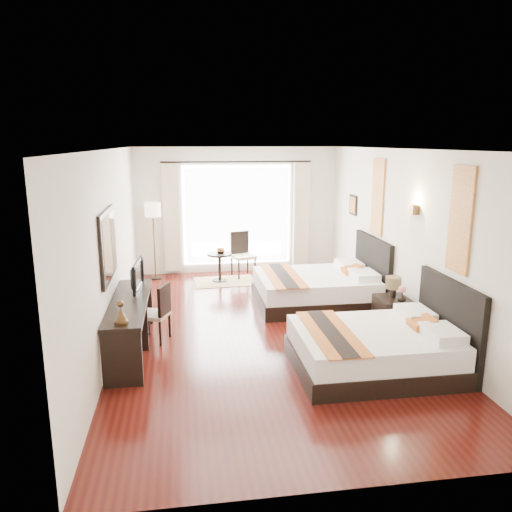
{
  "coord_description": "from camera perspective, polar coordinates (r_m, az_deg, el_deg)",
  "views": [
    {
      "loc": [
        -1.22,
        -7.3,
        2.9
      ],
      "look_at": [
        -0.09,
        0.23,
        1.16
      ],
      "focal_mm": 35.0,
      "sensor_mm": 36.0,
      "label": 1
    }
  ],
  "objects": [
    {
      "name": "floor",
      "position": [
        7.96,
        0.92,
        -8.52
      ],
      "size": [
        4.5,
        7.5,
        0.01
      ],
      "primitive_type": "cube",
      "color": "#3B0D0A",
      "rests_on": "ground"
    },
    {
      "name": "ceiling",
      "position": [
        7.41,
        1.0,
        12.04
      ],
      "size": [
        4.5,
        7.5,
        0.02
      ],
      "primitive_type": "cube",
      "color": "white",
      "rests_on": "wall_headboard"
    },
    {
      "name": "wall_headboard",
      "position": [
        8.22,
        16.59,
        1.84
      ],
      "size": [
        0.01,
        7.5,
        2.8
      ],
      "primitive_type": "cube",
      "color": "silver",
      "rests_on": "floor"
    },
    {
      "name": "wall_desk",
      "position": [
        7.53,
        -16.15,
        0.88
      ],
      "size": [
        0.01,
        7.5,
        2.8
      ],
      "primitive_type": "cube",
      "color": "silver",
      "rests_on": "floor"
    },
    {
      "name": "wall_window",
      "position": [
        11.22,
        -2.19,
        5.21
      ],
      "size": [
        4.5,
        0.01,
        2.8
      ],
      "primitive_type": "cube",
      "color": "silver",
      "rests_on": "floor"
    },
    {
      "name": "wall_entry",
      "position": [
        4.05,
        9.79,
        -9.07
      ],
      "size": [
        4.5,
        0.01,
        2.8
      ],
      "primitive_type": "cube",
      "color": "silver",
      "rests_on": "floor"
    },
    {
      "name": "window_glass",
      "position": [
        11.22,
        -2.18,
        4.7
      ],
      "size": [
        2.4,
        0.02,
        2.2
      ],
      "primitive_type": "cube",
      "color": "white",
      "rests_on": "wall_window"
    },
    {
      "name": "sheer_curtain",
      "position": [
        11.16,
        -2.14,
        4.65
      ],
      "size": [
        2.3,
        0.02,
        2.1
      ],
      "primitive_type": "cube",
      "color": "white",
      "rests_on": "wall_window"
    },
    {
      "name": "drape_left",
      "position": [
        11.06,
        -9.63,
        4.3
      ],
      "size": [
        0.35,
        0.14,
        2.35
      ],
      "primitive_type": "cube",
      "color": "beige",
      "rests_on": "floor"
    },
    {
      "name": "drape_right",
      "position": [
        11.37,
        5.18,
        4.66
      ],
      "size": [
        0.35,
        0.14,
        2.35
      ],
      "primitive_type": "cube",
      "color": "beige",
      "rests_on": "floor"
    },
    {
      "name": "art_panel_near",
      "position": [
        6.76,
        22.33,
        3.84
      ],
      "size": [
        0.03,
        0.5,
        1.35
      ],
      "primitive_type": "cube",
      "color": "#9A3016",
      "rests_on": "wall_headboard"
    },
    {
      "name": "art_panel_far",
      "position": [
        9.17,
        13.75,
        6.58
      ],
      "size": [
        0.03,
        0.5,
        1.35
      ],
      "primitive_type": "cube",
      "color": "#9A3016",
      "rests_on": "wall_headboard"
    },
    {
      "name": "wall_sconce",
      "position": [
        7.79,
        17.6,
        5.07
      ],
      "size": [
        0.1,
        0.14,
        0.14
      ],
      "primitive_type": "cube",
      "color": "#402C17",
      "rests_on": "wall_headboard"
    },
    {
      "name": "mirror_frame",
      "position": [
        7.0,
        -16.55,
        1.22
      ],
      "size": [
        0.04,
        1.25,
        0.95
      ],
      "primitive_type": "cube",
      "color": "black",
      "rests_on": "wall_desk"
    },
    {
      "name": "mirror_glass",
      "position": [
        6.99,
        -16.35,
        1.23
      ],
      "size": [
        0.01,
        1.12,
        0.82
      ],
      "primitive_type": "cube",
      "color": "white",
      "rests_on": "mirror_frame"
    },
    {
      "name": "bed_near",
      "position": [
        6.77,
        13.97,
        -10.06
      ],
      "size": [
        2.08,
        1.62,
        1.17
      ],
      "color": "black",
      "rests_on": "floor"
    },
    {
      "name": "bed_far",
      "position": [
        9.16,
        7.34,
        -3.59
      ],
      "size": [
        2.17,
        1.69,
        1.22
      ],
      "color": "black",
      "rests_on": "floor"
    },
    {
      "name": "nightstand",
      "position": [
        8.07,
        15.32,
        -6.54
      ],
      "size": [
        0.47,
        0.58,
        0.56
      ],
      "primitive_type": "cube",
      "color": "black",
      "rests_on": "floor"
    },
    {
      "name": "table_lamp",
      "position": [
        7.98,
        15.44,
        -3.16
      ],
      "size": [
        0.24,
        0.24,
        0.38
      ],
      "color": "black",
      "rests_on": "nightstand"
    },
    {
      "name": "vase",
      "position": [
        7.82,
        16.3,
        -4.94
      ],
      "size": [
        0.16,
        0.16,
        0.15
      ],
      "primitive_type": "imported",
      "rotation": [
        0.0,
        0.0,
        0.15
      ],
      "color": "black",
      "rests_on": "nightstand"
    },
    {
      "name": "console_desk",
      "position": [
        7.29,
        -14.15,
        -7.77
      ],
      "size": [
        0.5,
        2.2,
        0.76
      ],
      "primitive_type": "cube",
      "color": "black",
      "rests_on": "floor"
    },
    {
      "name": "television",
      "position": [
        7.63,
        -13.87,
        -2.15
      ],
      "size": [
        0.17,
        0.75,
        0.43
      ],
      "primitive_type": "imported",
      "rotation": [
        0.0,
        0.0,
        1.48
      ],
      "color": "black",
      "rests_on": "console_desk"
    },
    {
      "name": "bronze_figurine",
      "position": [
        6.25,
        -15.2,
        -6.38
      ],
      "size": [
        0.18,
        0.18,
        0.26
      ],
      "primitive_type": null,
      "rotation": [
        0.0,
        0.0,
        -0.02
      ],
      "color": "#402C17",
      "rests_on": "console_desk"
    },
    {
      "name": "desk_chair",
      "position": [
        7.63,
        -11.43,
        -7.58
      ],
      "size": [
        0.53,
        0.53,
        0.87
      ],
      "rotation": [
        0.0,
        0.0,
        2.75
      ],
      "color": "#BFA993",
      "rests_on": "floor"
    },
    {
      "name": "floor_lamp",
      "position": [
        10.76,
        -11.7,
        4.64
      ],
      "size": [
        0.33,
        0.33,
        1.66
      ],
      "color": "black",
      "rests_on": "floor"
    },
    {
      "name": "side_table",
      "position": [
        10.61,
        -4.16,
        -1.29
      ],
      "size": [
        0.53,
        0.53,
        0.61
      ],
      "primitive_type": "cylinder",
      "color": "black",
      "rests_on": "floor"
    },
    {
      "name": "fruit_bowl",
      "position": [
        10.56,
        -4.05,
        0.49
      ],
      "size": [
        0.21,
        0.21,
        0.05
      ],
      "primitive_type": "imported",
      "rotation": [
        0.0,
        0.0,
        -0.06
      ],
      "color": "#4C371B",
      "rests_on": "side_table"
    },
    {
      "name": "window_chair",
      "position": [
        10.96,
        -1.51,
        -0.82
      ],
      "size": [
        0.57,
        0.57,
        0.99
      ],
      "rotation": [
        0.0,
        0.0,
        -1.27
      ],
      "color": "#BFA993",
      "rests_on": "floor"
    },
    {
      "name": "jute_rug",
      "position": [
        10.63,
        -3.53,
        -2.92
      ],
      "size": [
        1.32,
        0.94,
        0.01
      ],
      "primitive_type": "cube",
      "rotation": [
        0.0,
        0.0,
        0.06
      ],
      "color": "tan",
      "rests_on": "floor"
    }
  ]
}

